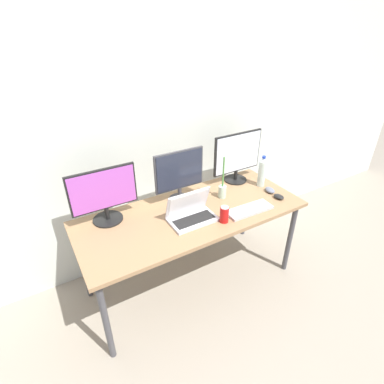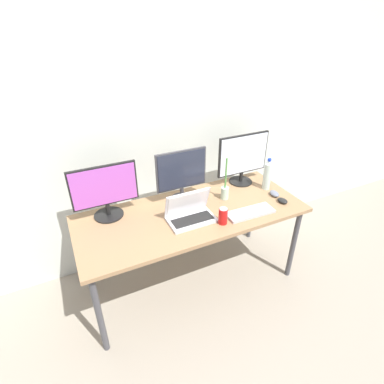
{
  "view_description": "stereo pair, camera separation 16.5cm",
  "coord_description": "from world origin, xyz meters",
  "px_view_note": "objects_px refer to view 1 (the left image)",
  "views": [
    {
      "loc": [
        -0.98,
        -1.65,
        2.04
      ],
      "look_at": [
        0.0,
        0.0,
        0.92
      ],
      "focal_mm": 28.0,
      "sensor_mm": 36.0,
      "label": 1
    },
    {
      "loc": [
        -0.83,
        -1.73,
        2.04
      ],
      "look_at": [
        0.0,
        0.0,
        0.92
      ],
      "focal_mm": 28.0,
      "sensor_mm": 36.0,
      "label": 2
    }
  ],
  "objects_px": {
    "water_bottle": "(262,172)",
    "soda_can_near_keyboard": "(224,214)",
    "monitor_left": "(104,194)",
    "monitor_right": "(237,156)",
    "monitor_center": "(179,174)",
    "keyboard_main": "(249,210)",
    "laptop_silver": "(191,213)",
    "work_desk": "(192,219)",
    "mouse_by_laptop": "(270,190)",
    "bamboo_vase": "(222,190)",
    "mouse_by_keyboard": "(279,197)"
  },
  "relations": [
    {
      "from": "monitor_left",
      "to": "soda_can_near_keyboard",
      "type": "relative_size",
      "value": 3.81
    },
    {
      "from": "mouse_by_keyboard",
      "to": "water_bottle",
      "type": "height_order",
      "value": "water_bottle"
    },
    {
      "from": "monitor_center",
      "to": "water_bottle",
      "type": "relative_size",
      "value": 1.51
    },
    {
      "from": "work_desk",
      "to": "monitor_center",
      "type": "relative_size",
      "value": 4.12
    },
    {
      "from": "work_desk",
      "to": "mouse_by_keyboard",
      "type": "bearing_deg",
      "value": -14.97
    },
    {
      "from": "monitor_left",
      "to": "monitor_center",
      "type": "distance_m",
      "value": 0.6
    },
    {
      "from": "mouse_by_laptop",
      "to": "water_bottle",
      "type": "bearing_deg",
      "value": 93.52
    },
    {
      "from": "water_bottle",
      "to": "monitor_center",
      "type": "bearing_deg",
      "value": 167.98
    },
    {
      "from": "monitor_right",
      "to": "water_bottle",
      "type": "relative_size",
      "value": 1.7
    },
    {
      "from": "monitor_center",
      "to": "monitor_right",
      "type": "relative_size",
      "value": 0.88
    },
    {
      "from": "bamboo_vase",
      "to": "mouse_by_keyboard",
      "type": "bearing_deg",
      "value": -33.36
    },
    {
      "from": "monitor_center",
      "to": "bamboo_vase",
      "type": "xyz_separation_m",
      "value": [
        0.32,
        -0.15,
        -0.17
      ]
    },
    {
      "from": "keyboard_main",
      "to": "mouse_by_keyboard",
      "type": "relative_size",
      "value": 4.15
    },
    {
      "from": "monitor_center",
      "to": "keyboard_main",
      "type": "bearing_deg",
      "value": -47.75
    },
    {
      "from": "water_bottle",
      "to": "soda_can_near_keyboard",
      "type": "distance_m",
      "value": 0.67
    },
    {
      "from": "mouse_by_keyboard",
      "to": "soda_can_near_keyboard",
      "type": "distance_m",
      "value": 0.58
    },
    {
      "from": "monitor_left",
      "to": "soda_can_near_keyboard",
      "type": "bearing_deg",
      "value": -32.02
    },
    {
      "from": "water_bottle",
      "to": "monitor_left",
      "type": "bearing_deg",
      "value": 172.49
    },
    {
      "from": "monitor_center",
      "to": "bamboo_vase",
      "type": "height_order",
      "value": "monitor_center"
    },
    {
      "from": "water_bottle",
      "to": "bamboo_vase",
      "type": "height_order",
      "value": "bamboo_vase"
    },
    {
      "from": "work_desk",
      "to": "mouse_by_laptop",
      "type": "height_order",
      "value": "mouse_by_laptop"
    },
    {
      "from": "monitor_center",
      "to": "monitor_right",
      "type": "xyz_separation_m",
      "value": [
        0.6,
        0.04,
        0.01
      ]
    },
    {
      "from": "work_desk",
      "to": "keyboard_main",
      "type": "height_order",
      "value": "keyboard_main"
    },
    {
      "from": "work_desk",
      "to": "mouse_by_keyboard",
      "type": "height_order",
      "value": "mouse_by_keyboard"
    },
    {
      "from": "monitor_left",
      "to": "soda_can_near_keyboard",
      "type": "xyz_separation_m",
      "value": [
        0.73,
        -0.46,
        -0.16
      ]
    },
    {
      "from": "work_desk",
      "to": "laptop_silver",
      "type": "distance_m",
      "value": 0.14
    },
    {
      "from": "work_desk",
      "to": "bamboo_vase",
      "type": "bearing_deg",
      "value": 11.11
    },
    {
      "from": "monitor_left",
      "to": "mouse_by_laptop",
      "type": "xyz_separation_m",
      "value": [
        1.32,
        -0.31,
        -0.2
      ]
    },
    {
      "from": "monitor_left",
      "to": "laptop_silver",
      "type": "height_order",
      "value": "monitor_left"
    },
    {
      "from": "mouse_by_laptop",
      "to": "bamboo_vase",
      "type": "xyz_separation_m",
      "value": [
        -0.4,
        0.14,
        0.05
      ]
    },
    {
      "from": "monitor_right",
      "to": "water_bottle",
      "type": "bearing_deg",
      "value": -55.79
    },
    {
      "from": "monitor_left",
      "to": "water_bottle",
      "type": "bearing_deg",
      "value": -7.51
    },
    {
      "from": "laptop_silver",
      "to": "mouse_by_laptop",
      "type": "height_order",
      "value": "laptop_silver"
    },
    {
      "from": "mouse_by_keyboard",
      "to": "water_bottle",
      "type": "xyz_separation_m",
      "value": [
        0.02,
        0.25,
        0.11
      ]
    },
    {
      "from": "monitor_right",
      "to": "keyboard_main",
      "type": "distance_m",
      "value": 0.56
    },
    {
      "from": "monitor_center",
      "to": "monitor_right",
      "type": "distance_m",
      "value": 0.6
    },
    {
      "from": "monitor_right",
      "to": "keyboard_main",
      "type": "height_order",
      "value": "monitor_right"
    },
    {
      "from": "monitor_center",
      "to": "water_bottle",
      "type": "xyz_separation_m",
      "value": [
        0.73,
        -0.16,
        -0.11
      ]
    },
    {
      "from": "laptop_silver",
      "to": "soda_can_near_keyboard",
      "type": "xyz_separation_m",
      "value": [
        0.19,
        -0.15,
        0.01
      ]
    },
    {
      "from": "keyboard_main",
      "to": "mouse_by_keyboard",
      "type": "bearing_deg",
      "value": 5.27
    },
    {
      "from": "monitor_center",
      "to": "keyboard_main",
      "type": "distance_m",
      "value": 0.61
    },
    {
      "from": "mouse_by_laptop",
      "to": "monitor_left",
      "type": "bearing_deg",
      "value": 175.09
    },
    {
      "from": "keyboard_main",
      "to": "monitor_right",
      "type": "bearing_deg",
      "value": 66.54
    },
    {
      "from": "monitor_center",
      "to": "laptop_silver",
      "type": "bearing_deg",
      "value": -102.19
    },
    {
      "from": "laptop_silver",
      "to": "monitor_center",
      "type": "bearing_deg",
      "value": 77.81
    },
    {
      "from": "mouse_by_laptop",
      "to": "bamboo_vase",
      "type": "height_order",
      "value": "bamboo_vase"
    },
    {
      "from": "monitor_left",
      "to": "laptop_silver",
      "type": "xyz_separation_m",
      "value": [
        0.54,
        -0.3,
        -0.17
      ]
    },
    {
      "from": "monitor_left",
      "to": "monitor_center",
      "type": "xyz_separation_m",
      "value": [
        0.6,
        -0.02,
        0.02
      ]
    },
    {
      "from": "keyboard_main",
      "to": "monitor_center",
      "type": "bearing_deg",
      "value": 134.38
    },
    {
      "from": "monitor_right",
      "to": "soda_can_near_keyboard",
      "type": "bearing_deg",
      "value": -135.0
    }
  ]
}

